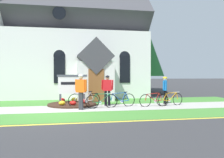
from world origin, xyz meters
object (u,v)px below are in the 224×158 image
bicycle_yellow (102,101)px  cyclist_in_orange_jersey (107,88)px  cyclist_in_blue_jersey (165,88)px  bicycle_white (154,100)px  cyclist_in_yellow_jersey (81,89)px  church_sign (72,85)px  bicycle_orange (120,100)px  roadside_conifer (142,46)px  bicycle_silver (85,100)px  bicycle_blue (170,99)px

bicycle_yellow → cyclist_in_orange_jersey: 1.07m
cyclist_in_orange_jersey → cyclist_in_blue_jersey: 3.51m
bicycle_white → cyclist_in_yellow_jersey: bearing=-172.7°
church_sign → bicycle_orange: bearing=-30.3°
cyclist_in_orange_jersey → roadside_conifer: bearing=59.9°
bicycle_orange → cyclist_in_yellow_jersey: 2.31m
bicycle_silver → cyclist_in_blue_jersey: 4.83m
bicycle_silver → bicycle_yellow: (0.86, -0.62, -0.01)m
bicycle_silver → cyclist_in_orange_jersey: bearing=6.4°
bicycle_blue → bicycle_yellow: (-3.93, -0.19, 0.01)m
cyclist_in_orange_jersey → bicycle_orange: bearing=-41.7°
roadside_conifer → cyclist_in_blue_jersey: bearing=-98.1°
bicycle_blue → cyclist_in_yellow_jersey: 5.10m
bicycle_orange → bicycle_yellow: 1.06m
bicycle_yellow → cyclist_in_yellow_jersey: bearing=-160.1°
bicycle_white → cyclist_in_yellow_jersey: (-4.01, -0.51, 0.69)m
bicycle_silver → roadside_conifer: roadside_conifer is taller
church_sign → bicycle_yellow: bearing=-48.3°
bicycle_white → bicycle_orange: bearing=177.1°
bicycle_silver → bicycle_orange: 1.93m
bicycle_orange → church_sign: bearing=149.7°
bicycle_white → cyclist_in_orange_jersey: 2.66m
church_sign → bicycle_white: bearing=-19.7°
bicycle_silver → cyclist_in_orange_jersey: (1.28, 0.14, 0.62)m
roadside_conifer → cyclist_in_orange_jersey: bearing=-120.1°
bicycle_silver → bicycle_orange: size_ratio=1.00×
bicycle_white → bicycle_orange: size_ratio=0.98×
cyclist_in_blue_jersey → cyclist_in_yellow_jersey: bearing=-165.0°
bicycle_white → roadside_conifer: bearing=76.2°
bicycle_yellow → bicycle_white: bearing=2.4°
bicycle_silver → cyclist_in_yellow_jersey: (-0.23, -1.01, 0.66)m
bicycle_white → bicycle_yellow: size_ratio=1.00×
bicycle_blue → cyclist_in_orange_jersey: size_ratio=0.99×
cyclist_in_yellow_jersey → roadside_conifer: 11.50m
church_sign → cyclist_in_orange_jersey: bearing=-26.0°
bicycle_silver → bicycle_yellow: bearing=-35.9°
bicycle_blue → cyclist_in_yellow_jersey: size_ratio=0.96×
bicycle_white → bicycle_orange: 1.89m
bicycle_silver → bicycle_orange: bicycle_silver is taller
church_sign → bicycle_orange: size_ratio=0.99×
cyclist_in_blue_jersey → bicycle_white: bearing=-140.4°
bicycle_yellow → bicycle_blue: bearing=2.8°
church_sign → bicycle_yellow: 2.41m
church_sign → cyclist_in_yellow_jersey: size_ratio=0.99×
bicycle_orange → bicycle_yellow: bicycle_orange is taller
bicycle_orange → cyclist_in_orange_jersey: size_ratio=1.03×
church_sign → bicycle_yellow: (1.52, -1.71, -0.75)m
bicycle_blue → bicycle_yellow: size_ratio=0.97×
bicycle_orange → cyclist_in_blue_jersey: 3.04m
bicycle_white → bicycle_blue: bicycle_white is taller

